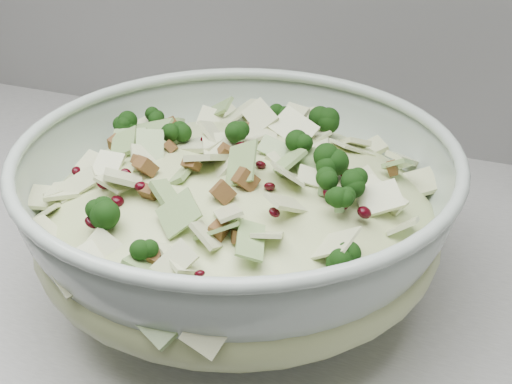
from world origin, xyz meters
TOP-DOWN VIEW (x-y plane):
  - mixing_bowl at (0.04, 1.60)m, footprint 0.50×0.50m
  - salad at (0.04, 1.60)m, footprint 0.51×0.51m

SIDE VIEW (x-z plane):
  - mixing_bowl at x=0.04m, z-range 0.90..1.06m
  - salad at x=0.04m, z-range 0.93..1.09m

